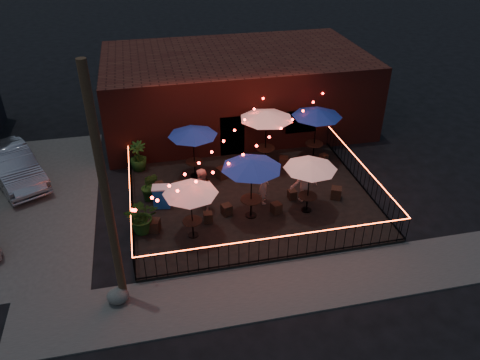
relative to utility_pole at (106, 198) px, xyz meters
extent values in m
plane|color=black|center=(5.40, 2.60, -4.00)|extent=(110.00, 110.00, 0.00)
cube|color=black|center=(5.40, 4.60, -3.92)|extent=(10.00, 8.00, 0.15)
cube|color=#413F3C|center=(5.40, -0.65, -3.98)|extent=(18.00, 2.50, 0.05)
cube|color=#3B1510|center=(6.40, 12.60, -2.00)|extent=(14.00, 8.00, 4.00)
cube|color=black|center=(5.40, 8.72, -2.90)|extent=(1.20, 0.24, 2.20)
cube|color=black|center=(8.90, 8.72, -2.40)|extent=(1.60, 0.24, 1.20)
cylinder|color=#382517|center=(0.00, 0.00, 0.00)|extent=(0.26, 0.26, 8.00)
cube|color=black|center=(5.40, 0.60, -3.77)|extent=(10.00, 0.04, 0.04)
cube|color=black|center=(5.40, 0.60, -2.85)|extent=(10.00, 0.04, 0.04)
cube|color=#EA4119|center=(5.40, 0.60, -2.82)|extent=(10.00, 0.03, 0.02)
cube|color=black|center=(0.40, 4.60, -3.77)|extent=(0.04, 8.00, 0.04)
cube|color=black|center=(0.40, 4.60, -2.85)|extent=(0.04, 8.00, 0.04)
cube|color=#EA4119|center=(0.40, 4.60, -2.82)|extent=(0.03, 8.00, 0.02)
cube|color=black|center=(10.40, 4.60, -3.77)|extent=(0.04, 8.00, 0.04)
cube|color=black|center=(10.40, 4.60, -2.85)|extent=(0.04, 8.00, 0.04)
cube|color=#EA4119|center=(10.40, 4.60, -2.82)|extent=(0.03, 8.00, 0.02)
cylinder|color=black|center=(2.62, 2.63, -3.84)|extent=(0.41, 0.41, 0.03)
cylinder|color=black|center=(2.62, 2.63, -3.51)|extent=(0.06, 0.06, 0.67)
cylinder|color=black|center=(2.62, 2.63, -3.16)|extent=(0.74, 0.74, 0.04)
cylinder|color=black|center=(2.62, 2.63, -2.73)|extent=(0.04, 0.04, 2.23)
cone|color=silver|center=(2.62, 2.63, -1.76)|extent=(2.33, 2.33, 0.33)
cylinder|color=black|center=(3.29, 6.97, -3.83)|extent=(0.44, 0.44, 0.03)
cylinder|color=black|center=(3.29, 6.97, -3.48)|extent=(0.06, 0.06, 0.72)
cylinder|color=black|center=(3.29, 6.97, -3.11)|extent=(0.80, 0.80, 0.04)
cylinder|color=black|center=(3.29, 6.97, -2.65)|extent=(0.04, 0.04, 2.41)
cone|color=navy|center=(3.29, 6.97, -1.59)|extent=(2.25, 2.25, 0.35)
cylinder|color=black|center=(5.08, 3.40, -3.83)|extent=(0.47, 0.47, 0.03)
cylinder|color=black|center=(5.08, 3.40, -3.45)|extent=(0.06, 0.06, 0.78)
cylinder|color=black|center=(5.08, 3.40, -3.05)|extent=(0.86, 0.86, 0.04)
cylinder|color=black|center=(5.08, 3.40, -2.56)|extent=(0.05, 0.05, 2.59)
cone|color=navy|center=(5.08, 3.40, -1.43)|extent=(2.46, 2.46, 0.38)
cylinder|color=black|center=(6.75, 7.40, -3.83)|extent=(0.50, 0.50, 0.03)
cylinder|color=black|center=(6.75, 7.40, -3.43)|extent=(0.07, 0.07, 0.82)
cylinder|color=black|center=(6.75, 7.40, -3.01)|extent=(0.91, 0.91, 0.05)
cylinder|color=black|center=(6.75, 7.40, -2.49)|extent=(0.05, 0.05, 2.72)
cone|color=silver|center=(6.75, 7.40, -1.30)|extent=(2.95, 2.95, 0.40)
cylinder|color=black|center=(7.41, 3.26, -3.84)|extent=(0.42, 0.42, 0.03)
cylinder|color=black|center=(7.41, 3.26, -3.49)|extent=(0.06, 0.06, 0.69)
cylinder|color=black|center=(7.41, 3.26, -3.14)|extent=(0.77, 0.77, 0.04)
cylinder|color=black|center=(7.41, 3.26, -2.69)|extent=(0.04, 0.04, 2.32)
cone|color=silver|center=(7.41, 3.26, -1.68)|extent=(2.64, 2.64, 0.34)
cylinder|color=black|center=(9.20, 7.40, -3.83)|extent=(0.48, 0.48, 0.03)
cylinder|color=black|center=(9.20, 7.40, -3.45)|extent=(0.06, 0.06, 0.78)
cylinder|color=black|center=(9.20, 7.40, -3.05)|extent=(0.86, 0.86, 0.04)
cylinder|color=black|center=(9.20, 7.40, -2.55)|extent=(0.05, 0.05, 2.59)
cone|color=navy|center=(9.20, 7.40, -1.42)|extent=(3.13, 3.13, 0.38)
cube|color=black|center=(1.20, 3.23, -3.60)|extent=(0.54, 0.54, 0.51)
cube|color=black|center=(3.32, 3.38, -3.65)|extent=(0.36, 0.36, 0.41)
cube|color=black|center=(1.59, 5.86, -3.60)|extent=(0.51, 0.51, 0.50)
cube|color=black|center=(2.42, 5.85, -3.63)|extent=(0.40, 0.40, 0.44)
cube|color=black|center=(4.14, 3.70, -3.62)|extent=(0.47, 0.47, 0.45)
cube|color=black|center=(6.14, 3.38, -3.63)|extent=(0.46, 0.46, 0.44)
cube|color=black|center=(4.48, 6.55, -3.59)|extent=(0.57, 0.57, 0.51)
cube|color=black|center=(6.86, 6.38, -3.63)|extent=(0.41, 0.41, 0.43)
cube|color=black|center=(7.09, 4.22, -3.65)|extent=(0.36, 0.36, 0.40)
cube|color=black|center=(8.93, 3.85, -3.60)|extent=(0.57, 0.57, 0.51)
cube|color=black|center=(7.53, 6.92, -3.60)|extent=(0.53, 0.53, 0.49)
cube|color=black|center=(9.56, 6.92, -3.65)|extent=(0.44, 0.44, 0.40)
imported|color=tan|center=(5.82, 4.24, -3.03)|extent=(0.45, 0.63, 1.64)
imported|color=#E0AC9A|center=(3.25, 4.13, -2.88)|extent=(1.03, 1.14, 1.94)
imported|color=#DBAA8A|center=(7.51, 4.02, -2.91)|extent=(1.29, 0.84, 1.88)
imported|color=#0F340B|center=(0.80, 3.31, -3.13)|extent=(1.35, 1.19, 1.44)
imported|color=#163F0F|center=(1.19, 5.42, -3.17)|extent=(0.88, 0.78, 1.36)
imported|color=#12370C|center=(0.80, 8.12, -3.14)|extent=(1.00, 1.00, 1.42)
cube|color=#174DAD|center=(1.63, 4.84, -3.40)|extent=(0.74, 0.58, 0.90)
cube|color=silver|center=(1.63, 4.84, -2.93)|extent=(0.80, 0.63, 0.06)
ellipsoid|color=#41413C|center=(-0.18, -0.13, -3.69)|extent=(0.84, 0.72, 0.62)
imported|color=#AAAAB2|center=(-4.74, 8.50, -3.20)|extent=(3.71, 5.13, 1.61)
camera|label=1|loc=(1.34, -11.51, 7.40)|focal=35.00mm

